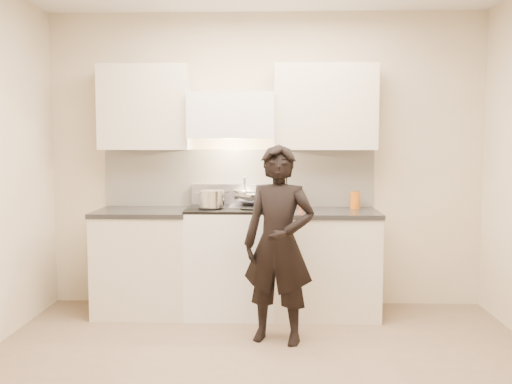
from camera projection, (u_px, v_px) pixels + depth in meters
ground_plane at (261, 378)px, 3.67m from camera, size 4.00×4.00×0.00m
room_shell at (254, 131)px, 3.90m from camera, size 4.04×3.54×2.70m
stove at (231, 260)px, 5.06m from camera, size 0.76×0.65×0.96m
counter_right at (325, 262)px, 5.03m from camera, size 0.92×0.67×0.92m
counter_left at (144, 261)px, 5.08m from camera, size 0.82×0.67×0.92m
wok at (251, 195)px, 5.09m from camera, size 0.34×0.42×0.27m
stock_pot at (212, 199)px, 4.91m from camera, size 0.29×0.28×0.14m
utensil_crock at (284, 199)px, 5.19m from camera, size 0.10×0.10×0.27m
spice_jar at (301, 203)px, 5.15m from camera, size 0.04×0.04×0.10m
oil_glass at (355, 200)px, 5.15m from camera, size 0.09×0.09×0.15m
person at (279, 244)px, 4.30m from camera, size 0.63×0.50×1.50m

